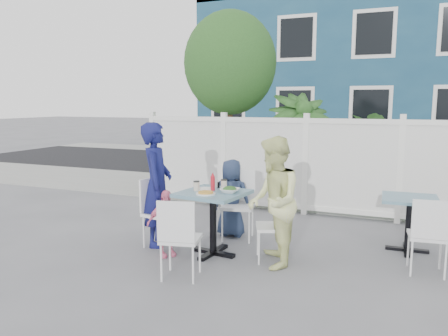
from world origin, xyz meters
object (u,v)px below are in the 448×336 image
at_px(spare_table, 409,210).
at_px(woman, 273,202).
at_px(utility_cabinet, 222,161).
at_px(man, 157,184).
at_px(boy, 231,198).
at_px(chair_left, 158,207).
at_px(chair_back, 239,199).
at_px(chair_right, 278,220).
at_px(toddler, 166,223).
at_px(chair_near, 179,233).
at_px(main_table, 213,206).

distance_m(spare_table, woman, 1.82).
relative_size(utility_cabinet, man, 0.74).
bearing_deg(boy, chair_left, 42.54).
relative_size(chair_back, boy, 0.86).
height_order(chair_right, woman, woman).
relative_size(utility_cabinet, toddler, 1.46).
distance_m(chair_back, man, 1.14).
relative_size(utility_cabinet, chair_near, 1.37).
relative_size(utility_cabinet, boy, 1.10).
distance_m(boy, toddler, 1.16).
relative_size(utility_cabinet, chair_back, 1.28).
distance_m(chair_left, woman, 1.59).
xyz_separation_m(main_table, boy, (-0.06, 0.79, -0.07)).
relative_size(main_table, chair_left, 0.94).
xyz_separation_m(chair_left, chair_near, (0.78, -0.89, -0.01)).
distance_m(utility_cabinet, woman, 4.65).
bearing_deg(boy, spare_table, -177.66).
distance_m(spare_table, toddler, 3.02).
distance_m(man, toddler, 0.62).
height_order(spare_table, man, man).
distance_m(main_table, chair_near, 0.86).
bearing_deg(toddler, chair_near, -100.03).
height_order(utility_cabinet, man, man).
xyz_separation_m(chair_near, man, (-0.82, 0.94, 0.30)).
bearing_deg(spare_table, utility_cabinet, 141.91).
relative_size(main_table, chair_back, 0.90).
height_order(chair_left, woman, woman).
bearing_deg(woman, spare_table, 106.77).
xyz_separation_m(chair_back, chair_near, (-0.07, -1.62, -0.04)).
bearing_deg(man, woman, -116.86).
xyz_separation_m(utility_cabinet, toddler, (1.02, -4.23, -0.19)).
bearing_deg(spare_table, chair_right, -147.23).
xyz_separation_m(chair_back, toddler, (-0.56, -1.03, -0.13)).
relative_size(chair_back, woman, 0.63).
bearing_deg(chair_right, spare_table, -77.55).
bearing_deg(chair_right, boy, 30.77).
height_order(utility_cabinet, chair_near, utility_cabinet).
xyz_separation_m(utility_cabinet, boy, (1.46, -3.17, -0.06)).
bearing_deg(chair_near, toddler, 117.14).
bearing_deg(toddler, boy, 17.48).
bearing_deg(chair_right, chair_back, 27.78).
height_order(spare_table, chair_back, chair_back).
bearing_deg(chair_right, woman, 155.91).
distance_m(chair_right, boy, 1.10).
distance_m(man, boy, 1.08).
bearing_deg(chair_left, toddler, 56.99).
xyz_separation_m(utility_cabinet, chair_near, (1.51, -4.81, -0.09)).
distance_m(spare_table, chair_right, 1.70).
distance_m(main_table, chair_back, 0.76).
relative_size(man, boy, 1.48).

